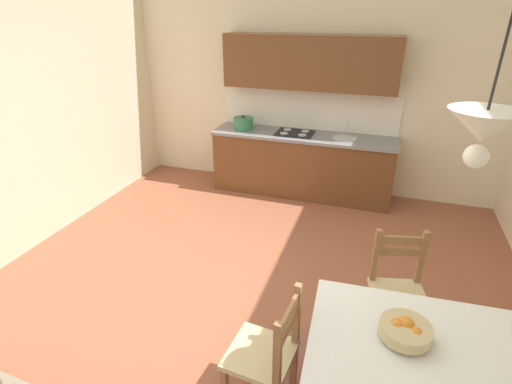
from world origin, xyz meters
TOP-DOWN VIEW (x-y plane):
  - ground_plane at (0.00, 0.00)m, footprint 5.84×6.30m
  - wall_back at (0.00, 2.91)m, footprint 5.84×0.12m
  - kitchen_cabinetry at (-0.02, 2.58)m, footprint 2.57×0.63m
  - dining_table at (1.39, -0.87)m, footprint 1.29×1.09m
  - dining_chair_kitchen_side at (1.32, 0.03)m, footprint 0.51×0.51m
  - dining_chair_tv_side at (0.51, -0.90)m, footprint 0.45×0.45m
  - fruit_bowl at (1.31, -0.79)m, footprint 0.30×0.30m
  - pendant_lamp at (1.44, -0.80)m, footprint 0.32×0.32m

SIDE VIEW (x-z plane):
  - ground_plane at x=0.00m, z-range -0.10..0.00m
  - dining_chair_kitchen_side at x=1.32m, z-range -0.02..0.91m
  - dining_chair_tv_side at x=0.51m, z-range -0.02..0.91m
  - dining_table at x=1.39m, z-range 0.25..1.00m
  - fruit_bowl at x=1.31m, z-range 0.75..0.87m
  - kitchen_cabinetry at x=-0.02m, z-range -0.24..1.96m
  - wall_back at x=0.00m, z-range 0.00..4.05m
  - pendant_lamp at x=1.44m, z-range 1.63..2.43m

